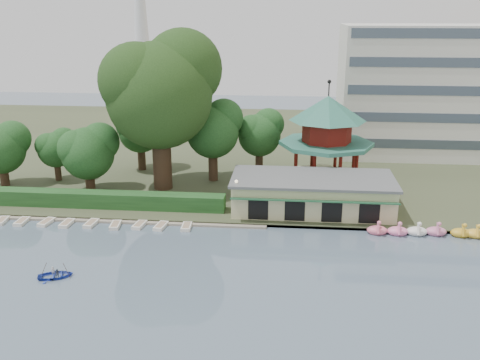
# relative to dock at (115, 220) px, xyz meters

# --- Properties ---
(ground_plane) EXTENTS (220.00, 220.00, 0.00)m
(ground_plane) POSITION_rel_dock_xyz_m (12.00, -17.20, -0.12)
(ground_plane) COLOR slate
(ground_plane) RESTS_ON ground
(shore) EXTENTS (220.00, 70.00, 0.40)m
(shore) POSITION_rel_dock_xyz_m (12.00, 34.80, 0.08)
(shore) COLOR #424930
(shore) RESTS_ON ground
(embankment) EXTENTS (220.00, 0.60, 0.30)m
(embankment) POSITION_rel_dock_xyz_m (12.00, 0.10, 0.03)
(embankment) COLOR gray
(embankment) RESTS_ON ground
(dock) EXTENTS (34.00, 1.60, 0.24)m
(dock) POSITION_rel_dock_xyz_m (0.00, 0.00, 0.00)
(dock) COLOR gray
(dock) RESTS_ON ground
(boathouse) EXTENTS (18.60, 9.39, 3.90)m
(boathouse) POSITION_rel_dock_xyz_m (22.00, 4.77, 2.25)
(boathouse) COLOR beige
(boathouse) RESTS_ON shore
(pavilion) EXTENTS (12.40, 12.40, 13.50)m
(pavilion) POSITION_rel_dock_xyz_m (24.00, 14.80, 7.36)
(pavilion) COLOR beige
(pavilion) RESTS_ON shore
(office_building) EXTENTS (38.00, 18.00, 20.00)m
(office_building) POSITION_rel_dock_xyz_m (44.67, 31.80, 9.61)
(office_building) COLOR silver
(office_building) RESTS_ON shore
(hedge) EXTENTS (30.00, 2.00, 1.80)m
(hedge) POSITION_rel_dock_xyz_m (-3.00, 3.30, 1.18)
(hedge) COLOR #225021
(hedge) RESTS_ON shore
(lamp_post) EXTENTS (0.36, 0.36, 4.28)m
(lamp_post) POSITION_rel_dock_xyz_m (13.50, 1.80, 3.22)
(lamp_post) COLOR black
(lamp_post) RESTS_ON shore
(big_tree) EXTENTS (14.62, 13.62, 20.14)m
(big_tree) POSITION_rel_dock_xyz_m (3.18, 11.02, 13.34)
(big_tree) COLOR #3A281C
(big_tree) RESTS_ON shore
(small_trees) EXTENTS (39.73, 16.56, 10.98)m
(small_trees) POSITION_rel_dock_xyz_m (-1.16, 13.93, 6.23)
(small_trees) COLOR #3A281C
(small_trees) RESTS_ON shore
(swan_boats) EXTENTS (17.69, 2.13, 1.92)m
(swan_boats) POSITION_rel_dock_xyz_m (36.01, -0.69, 0.28)
(swan_boats) COLOR pink
(swan_boats) RESTS_ON ground
(moored_rowboats) EXTENTS (24.23, 2.74, 0.36)m
(moored_rowboats) POSITION_rel_dock_xyz_m (-3.40, -1.43, 0.06)
(moored_rowboats) COLOR white
(moored_rowboats) RESTS_ON ground
(rowboat_with_passengers) EXTENTS (5.01, 4.29, 2.01)m
(rowboat_with_passengers) POSITION_rel_dock_xyz_m (-1.02, -13.33, 0.32)
(rowboat_with_passengers) COLOR #2942B6
(rowboat_with_passengers) RESTS_ON ground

